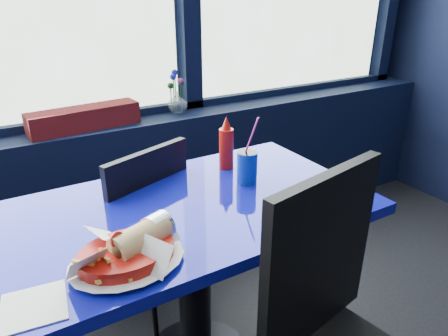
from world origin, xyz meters
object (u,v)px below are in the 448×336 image
(ketchup_bottle, at_px, (226,146))
(soda_cup, at_px, (247,167))
(near_table, at_px, (193,249))
(planter_box, at_px, (85,118))
(food_basket, at_px, (129,252))
(chair_near_back, at_px, (153,224))
(flower_vase, at_px, (177,100))

(ketchup_bottle, xyz_separation_m, soda_cup, (-0.00, -0.16, -0.03))
(near_table, height_order, ketchup_bottle, ketchup_bottle)
(near_table, xyz_separation_m, ketchup_bottle, (0.26, 0.20, 0.28))
(planter_box, bearing_deg, ketchup_bottle, -64.34)
(near_table, relative_size, food_basket, 4.28)
(planter_box, distance_m, food_basket, 1.07)
(near_table, bearing_deg, food_basket, -143.67)
(ketchup_bottle, relative_size, soda_cup, 0.85)
(ketchup_bottle, height_order, soda_cup, soda_cup)
(chair_near_back, bearing_deg, planter_box, -97.87)
(flower_vase, bearing_deg, food_basket, -120.42)
(chair_near_back, height_order, planter_box, planter_box)
(planter_box, distance_m, ketchup_bottle, 0.76)
(near_table, xyz_separation_m, planter_box, (-0.14, 0.85, 0.28))
(chair_near_back, distance_m, ketchup_bottle, 0.46)
(chair_near_back, distance_m, planter_box, 0.64)
(ketchup_bottle, bearing_deg, planter_box, 121.50)
(planter_box, distance_m, soda_cup, 0.90)
(ketchup_bottle, bearing_deg, food_basket, -142.97)
(planter_box, xyz_separation_m, food_basket, (-0.14, -1.06, -0.07))
(food_basket, bearing_deg, chair_near_back, 69.13)
(chair_near_back, xyz_separation_m, flower_vase, (0.39, 0.56, 0.36))
(food_basket, bearing_deg, flower_vase, 64.17)
(chair_near_back, bearing_deg, food_basket, 44.40)
(food_basket, bearing_deg, planter_box, 87.00)
(flower_vase, relative_size, ketchup_bottle, 1.06)
(planter_box, bearing_deg, soda_cup, -69.77)
(near_table, bearing_deg, soda_cup, 9.78)
(chair_near_back, height_order, food_basket, chair_near_back)
(chair_near_back, distance_m, food_basket, 0.66)
(near_table, relative_size, soda_cup, 4.72)
(chair_near_back, xyz_separation_m, soda_cup, (0.28, -0.28, 0.31))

